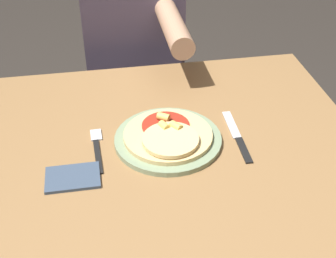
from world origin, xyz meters
The scene contains 7 objects.
dining_table centered at (0.00, 0.00, 0.63)m, with size 0.98×0.86×0.76m.
plate centered at (-0.01, 0.02, 0.76)m, with size 0.27×0.27×0.01m.
pizza centered at (-0.01, 0.02, 0.78)m, with size 0.22×0.22×0.04m.
fork centered at (-0.19, 0.03, 0.76)m, with size 0.03×0.18×0.00m.
knife centered at (0.17, 0.01, 0.76)m, with size 0.03×0.22×0.00m.
napkin centered at (-0.25, -0.08, 0.76)m, with size 0.12×0.09×0.01m.
person_diner centered at (-0.03, 0.65, 0.72)m, with size 0.34×0.52×1.23m.
Camera 1 is at (-0.17, -0.90, 1.48)m, focal length 50.00 mm.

